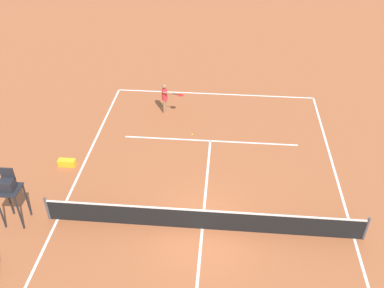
# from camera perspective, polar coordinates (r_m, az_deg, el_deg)

# --- Properties ---
(ground_plane) EXTENTS (60.00, 60.00, 0.00)m
(ground_plane) POSITION_cam_1_polar(r_m,az_deg,el_deg) (16.20, 1.38, -11.25)
(ground_plane) COLOR #AD5933
(court_lines) EXTENTS (11.20, 20.86, 0.01)m
(court_lines) POSITION_cam_1_polar(r_m,az_deg,el_deg) (16.20, 1.38, -11.24)
(court_lines) COLOR white
(court_lines) RESTS_ON ground
(tennis_net) EXTENTS (11.80, 0.10, 1.07)m
(tennis_net) POSITION_cam_1_polar(r_m,az_deg,el_deg) (15.85, 1.41, -10.02)
(tennis_net) COLOR #4C4C51
(tennis_net) RESTS_ON ground
(player_serving) EXTENTS (1.21, 0.81, 1.65)m
(player_serving) POSITION_cam_1_polar(r_m,az_deg,el_deg) (22.26, -3.57, 6.40)
(player_serving) COLOR #9E704C
(player_serving) RESTS_ON ground
(tennis_ball) EXTENTS (0.07, 0.07, 0.07)m
(tennis_ball) POSITION_cam_1_polar(r_m,az_deg,el_deg) (20.91, 0.00, 1.29)
(tennis_ball) COLOR #CCE033
(tennis_ball) RESTS_ON ground
(umpire_chair) EXTENTS (0.80, 0.80, 2.41)m
(umpire_chair) POSITION_cam_1_polar(r_m,az_deg,el_deg) (16.73, -23.31, -5.52)
(umpire_chair) COLOR #232328
(umpire_chair) RESTS_ON ground
(equipment_bag) EXTENTS (0.76, 0.32, 0.30)m
(equipment_bag) POSITION_cam_1_polar(r_m,az_deg,el_deg) (19.71, -16.39, -2.41)
(equipment_bag) COLOR yellow
(equipment_bag) RESTS_ON ground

